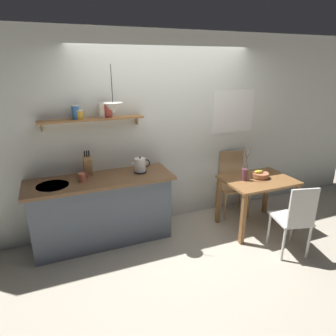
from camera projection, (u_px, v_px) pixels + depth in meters
ground_plane at (181, 237)px, 4.11m from camera, size 14.00×14.00×0.00m
back_wall at (177, 131)px, 4.30m from camera, size 6.80×0.11×2.70m
kitchen_counter at (103, 210)px, 3.88m from camera, size 1.83×0.63×0.91m
wall_shelf at (92, 116)px, 3.63m from camera, size 1.28×0.20×0.32m
dining_table at (257, 187)px, 4.18m from camera, size 0.97×0.71×0.75m
dining_chair_near at (295, 217)px, 3.57m from camera, size 0.48×0.51×0.95m
dining_chair_far at (232, 180)px, 4.69m from camera, size 0.52×0.51×0.98m
fruit_bowl at (260, 175)px, 4.18m from camera, size 0.24×0.24×0.12m
twig_vase at (245, 174)px, 4.07m from camera, size 0.09×0.08×0.49m
electric_kettle at (140, 165)px, 3.89m from camera, size 0.25×0.17×0.22m
knife_block at (88, 165)px, 3.77m from camera, size 0.09×0.18×0.34m
coffee_mug_by_sink at (82, 177)px, 3.61m from camera, size 0.13×0.08×0.10m
pendant_lamp at (113, 108)px, 3.47m from camera, size 0.22×0.22×0.55m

